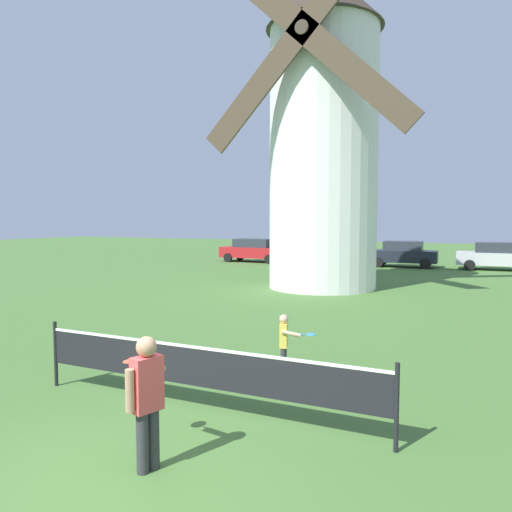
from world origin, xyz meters
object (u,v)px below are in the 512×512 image
tennis_net (197,367)px  player_near (146,395)px  parked_car_blue (320,252)px  parked_car_silver (499,256)px  windmill (323,127)px  parked_car_black (403,254)px  parked_car_red (254,250)px  player_far (285,340)px

tennis_net → player_near: bearing=-78.1°
parked_car_blue → parked_car_silver: same height
windmill → parked_car_black: (1.70, 10.79, -5.79)m
parked_car_silver → parked_car_black: bearing=-176.7°
windmill → parked_car_red: size_ratio=3.04×
windmill → parked_car_silver: size_ratio=3.06×
player_far → parked_car_silver: bearing=79.7°
windmill → tennis_net: (2.33, -13.48, -5.91)m
tennis_net → player_far: tennis_net is taller
player_far → tennis_net: bearing=-102.1°
windmill → player_far: windmill is taller
windmill → player_far: bearing=-76.0°
player_far → parked_car_blue: (-6.10, 21.45, 0.19)m
parked_car_red → parked_car_black: (9.66, 0.54, -0.00)m
player_far → parked_car_red: size_ratio=0.24×
tennis_net → parked_car_blue: (-5.62, 23.68, 0.12)m
parked_car_blue → player_far: bearing=-74.1°
player_near → parked_car_red: size_ratio=0.34×
tennis_net → parked_car_red: 25.86m
windmill → parked_car_black: 12.36m
tennis_net → parked_car_black: bearing=91.5°
windmill → parked_car_blue: windmill is taller
windmill → parked_car_black: size_ratio=3.47×
parked_car_red → parked_car_blue: (4.67, -0.05, -0.00)m
player_near → parked_car_blue: size_ratio=0.39×
parked_car_black → windmill: bearing=-99.0°
windmill → parked_car_blue: bearing=107.9°
parked_car_silver → windmill: bearing=-121.9°
player_far → windmill: bearing=104.0°
tennis_net → parked_car_black: 24.28m
tennis_net → parked_car_blue: bearing=103.4°
player_far → parked_car_red: parked_car_red is taller
tennis_net → parked_car_silver: 24.99m
tennis_net → windmill: bearing=99.8°
windmill → tennis_net: bearing=-80.2°
tennis_net → parked_car_blue: parked_car_blue is taller
tennis_net → player_near: player_near is taller
parked_car_silver → parked_car_red: bearing=-176.8°
player_near → parked_car_silver: parked_car_silver is taller
player_near → parked_car_silver: size_ratio=0.34×
parked_car_blue → parked_car_silver: (10.18, 0.89, 0.00)m
player_far → parked_car_red: (-10.77, 21.50, 0.19)m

